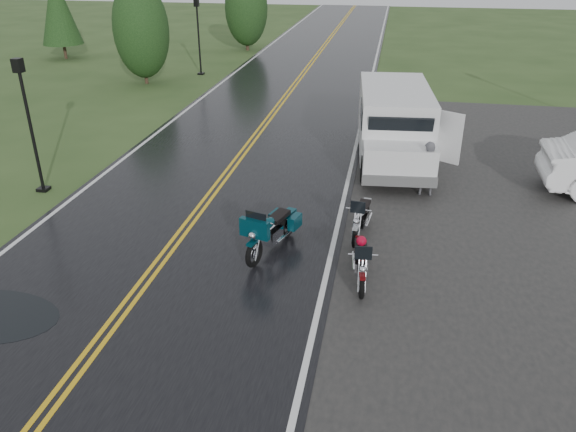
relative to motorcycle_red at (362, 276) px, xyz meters
The scene contains 12 objects.
ground 4.66m from the motorcycle_red, behind, with size 120.00×120.00×0.00m, color #2D471E.
road 10.62m from the motorcycle_red, 115.71° to the left, with size 8.00×100.00×0.04m, color black.
motorcycle_red is the anchor object (origin of this frame).
motorcycle_teal 2.56m from the motorcycle_red, 161.82° to the left, with size 0.80×2.21×1.30m, color #052F39, non-canonical shape.
motorcycle_silver 2.12m from the motorcycle_red, 97.53° to the left, with size 0.70×1.92×1.13m, color #93969A, non-canonical shape.
van_white 6.34m from the motorcycle_red, 92.72° to the left, with size 2.30×6.14×2.41m, color silver, non-canonical shape.
person_at_van 5.83m from the motorcycle_red, 75.55° to the left, with size 0.58×0.38×1.60m, color #515156.
lamp_post_near_left 10.47m from the motorcycle_red, 157.53° to the left, with size 0.33×0.33×3.87m, color black, non-canonical shape.
lamp_post_far_left 22.77m from the motorcycle_red, 116.57° to the left, with size 0.34×0.34×3.97m, color black, non-canonical shape.
tree_left_mid 21.57m from the motorcycle_red, 124.67° to the left, with size 2.78×2.78×4.34m, color #1E3D19, non-canonical shape.
tree_left_far 29.91m from the motorcycle_red, 108.60° to the left, with size 2.81×2.81×4.33m, color #1E3D19, non-canonical shape.
pine_left_far 30.82m from the motorcycle_red, 130.70° to the left, with size 2.43×2.43×5.06m, color #1E3D19, non-canonical shape.
Camera 1 is at (4.87, -9.25, 6.59)m, focal length 35.00 mm.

